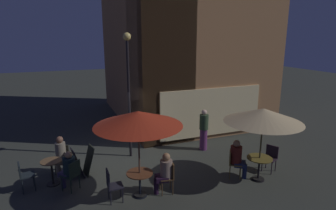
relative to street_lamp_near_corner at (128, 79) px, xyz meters
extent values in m
plane|color=#33362F|center=(-0.64, -0.46, -2.97)|extent=(60.00, 60.00, 0.00)
cube|color=#A47147|center=(4.14, 1.66, 1.45)|extent=(6.91, 2.30, 8.85)
cube|color=#A47147|center=(1.83, 4.93, 1.45)|extent=(2.30, 8.84, 8.85)
cube|color=beige|center=(3.79, 0.47, -1.72)|extent=(4.84, 0.08, 2.10)
cylinder|color=black|center=(0.00, 0.00, -0.78)|extent=(0.10, 0.10, 4.38)
sphere|color=#F5D56D|center=(0.00, 0.00, 1.49)|extent=(0.28, 0.28, 0.28)
cube|color=black|center=(-1.65, -0.88, -2.49)|extent=(0.39, 0.59, 0.94)
cube|color=black|center=(-2.01, -0.95, -2.49)|extent=(0.39, 0.59, 0.94)
cylinder|color=black|center=(-0.44, -2.81, -2.96)|extent=(0.40, 0.40, 0.03)
cylinder|color=black|center=(-0.44, -2.81, -2.62)|extent=(0.06, 0.06, 0.70)
cylinder|color=#552E19|center=(-0.44, -2.81, -2.26)|extent=(0.75, 0.75, 0.03)
cylinder|color=black|center=(3.33, -3.31, -2.96)|extent=(0.40, 0.40, 0.03)
cylinder|color=black|center=(3.33, -3.31, -2.61)|extent=(0.06, 0.06, 0.73)
cylinder|color=brown|center=(3.33, -3.31, -2.23)|extent=(0.78, 0.78, 0.03)
cylinder|color=black|center=(-2.78, -1.18, -2.96)|extent=(0.40, 0.40, 0.03)
cylinder|color=black|center=(-2.78, -1.18, -2.59)|extent=(0.06, 0.06, 0.76)
cylinder|color=brown|center=(-2.78, -1.18, -2.20)|extent=(0.63, 0.63, 0.03)
cylinder|color=black|center=(-0.44, -2.81, -2.94)|extent=(0.36, 0.36, 0.06)
cylinder|color=brown|center=(-0.44, -2.81, -1.73)|extent=(0.05, 0.05, 2.48)
cone|color=#A42B16|center=(-0.44, -2.81, -0.64)|extent=(2.43, 2.43, 0.41)
cylinder|color=black|center=(3.33, -3.31, -2.94)|extent=(0.36, 0.36, 0.06)
cylinder|color=#453F27|center=(3.33, -3.31, -1.82)|extent=(0.05, 0.05, 2.31)
cone|color=tan|center=(3.33, -3.31, -0.82)|extent=(2.38, 2.38, 0.42)
cylinder|color=black|center=(-0.98, -2.64, -2.76)|extent=(0.03, 0.03, 0.43)
cylinder|color=black|center=(-0.98, -2.97, -2.76)|extent=(0.03, 0.03, 0.43)
cylinder|color=black|center=(-1.31, -2.64, -2.76)|extent=(0.03, 0.03, 0.43)
cylinder|color=black|center=(-1.32, -2.97, -2.76)|extent=(0.03, 0.03, 0.43)
cube|color=black|center=(-1.15, -2.81, -2.52)|extent=(0.42, 0.42, 0.04)
cube|color=black|center=(-1.34, -2.80, -2.27)|extent=(0.04, 0.41, 0.47)
cylinder|color=#4C351E|center=(0.14, -3.06, -2.74)|extent=(0.03, 0.03, 0.47)
cylinder|color=#4C351E|center=(0.19, -2.76, -2.74)|extent=(0.03, 0.03, 0.47)
cylinder|color=#4C351E|center=(0.45, -3.12, -2.74)|extent=(0.03, 0.03, 0.47)
cylinder|color=#4C351E|center=(0.50, -2.81, -2.74)|extent=(0.03, 0.03, 0.47)
cube|color=#4C351E|center=(0.32, -2.94, -2.49)|extent=(0.45, 0.45, 0.03)
cube|color=#4C351E|center=(0.49, -2.96, -2.25)|extent=(0.10, 0.39, 0.44)
cylinder|color=black|center=(3.97, -3.18, -2.76)|extent=(0.03, 0.03, 0.43)
cylinder|color=black|center=(3.82, -2.88, -2.76)|extent=(0.03, 0.03, 0.43)
cylinder|color=black|center=(4.27, -3.04, -2.76)|extent=(0.03, 0.03, 0.43)
cylinder|color=black|center=(4.12, -2.74, -2.76)|extent=(0.03, 0.03, 0.43)
cube|color=black|center=(4.04, -2.96, -2.53)|extent=(0.56, 0.56, 0.04)
cube|color=black|center=(4.21, -2.88, -2.30)|extent=(0.22, 0.39, 0.41)
cylinder|color=brown|center=(2.95, -2.85, -2.74)|extent=(0.03, 0.03, 0.47)
cylinder|color=brown|center=(2.77, -3.12, -2.74)|extent=(0.03, 0.03, 0.47)
cylinder|color=brown|center=(2.69, -2.67, -2.74)|extent=(0.03, 0.03, 0.47)
cylinder|color=brown|center=(2.50, -2.94, -2.74)|extent=(0.03, 0.03, 0.47)
cube|color=brown|center=(2.73, -2.89, -2.48)|extent=(0.56, 0.56, 0.03)
cube|color=brown|center=(2.58, -2.79, -2.27)|extent=(0.26, 0.36, 0.39)
cylinder|color=black|center=(-2.40, -0.69, -2.74)|extent=(0.03, 0.03, 0.46)
cylinder|color=black|center=(-2.70, -0.57, -2.74)|extent=(0.03, 0.03, 0.46)
cylinder|color=black|center=(-2.27, -0.40, -2.74)|extent=(0.03, 0.03, 0.46)
cylinder|color=black|center=(-2.57, -0.27, -2.74)|extent=(0.03, 0.03, 0.46)
cube|color=black|center=(-2.48, -0.48, -2.49)|extent=(0.53, 0.53, 0.04)
cube|color=black|center=(-2.41, -0.31, -2.26)|extent=(0.39, 0.19, 0.42)
cylinder|color=black|center=(-3.32, -1.11, -2.73)|extent=(0.03, 0.03, 0.48)
cylinder|color=black|center=(-3.27, -1.43, -2.73)|extent=(0.03, 0.03, 0.48)
cylinder|color=black|center=(-3.64, -1.17, -2.73)|extent=(0.03, 0.03, 0.48)
cylinder|color=black|center=(-3.59, -1.49, -2.73)|extent=(0.03, 0.03, 0.48)
cube|color=black|center=(-3.46, -1.30, -2.48)|extent=(0.47, 0.47, 0.03)
cube|color=black|center=(-3.64, -1.33, -2.27)|extent=(0.11, 0.41, 0.39)
cylinder|color=black|center=(-2.52, -1.72, -2.74)|extent=(0.03, 0.03, 0.47)
cylinder|color=black|center=(-2.26, -1.48, -2.74)|extent=(0.03, 0.03, 0.47)
cylinder|color=black|center=(-2.28, -1.98, -2.74)|extent=(0.03, 0.03, 0.47)
cylinder|color=black|center=(-2.03, -1.74, -2.74)|extent=(0.03, 0.03, 0.47)
cube|color=black|center=(-2.27, -1.73, -2.49)|extent=(0.62, 0.62, 0.04)
cube|color=black|center=(-2.14, -1.87, -2.25)|extent=(0.35, 0.33, 0.44)
cube|color=black|center=(0.18, -2.91, -2.48)|extent=(0.41, 0.41, 0.14)
cylinder|color=black|center=(0.02, -2.89, -2.73)|extent=(0.14, 0.14, 0.49)
cylinder|color=#826C60|center=(0.32, -2.94, -2.21)|extent=(0.36, 0.36, 0.54)
sphere|color=#966D4A|center=(0.32, -2.94, -1.84)|extent=(0.23, 0.23, 0.23)
cube|color=#1B2447|center=(2.85, -2.97, -2.48)|extent=(0.50, 0.50, 0.14)
cylinder|color=#1B2447|center=(2.98, -3.06, -2.73)|extent=(0.14, 0.14, 0.49)
cylinder|color=#531A15|center=(2.73, -2.89, -2.19)|extent=(0.36, 0.36, 0.59)
sphere|color=#946B4F|center=(2.73, -2.89, -1.80)|extent=(0.22, 0.22, 0.22)
cube|color=#80705C|center=(-2.54, -0.61, -2.48)|extent=(0.44, 0.46, 0.14)
cylinder|color=#80705C|center=(-2.60, -0.76, -2.73)|extent=(0.14, 0.14, 0.49)
cylinder|color=#776D5D|center=(-2.48, -0.48, -2.19)|extent=(0.33, 0.33, 0.59)
sphere|color=brown|center=(-2.48, -0.48, -1.79)|extent=(0.23, 0.23, 0.23)
cube|color=#2D2643|center=(-2.37, -1.62, -2.48)|extent=(0.51, 0.51, 0.14)
cylinder|color=#2D2643|center=(-2.48, -1.51, -2.73)|extent=(0.14, 0.14, 0.49)
cylinder|color=black|center=(-2.27, -1.73, -2.21)|extent=(0.36, 0.36, 0.54)
sphere|color=#986F4F|center=(-2.27, -1.73, -1.85)|extent=(0.21, 0.21, 0.21)
cylinder|color=#642E60|center=(2.89, -0.45, -2.54)|extent=(0.30, 0.30, 0.87)
cylinder|color=#31462C|center=(2.89, -0.45, -1.81)|extent=(0.35, 0.35, 0.59)
sphere|color=beige|center=(2.89, -0.45, -1.41)|extent=(0.22, 0.22, 0.22)
camera|label=1|loc=(-2.39, -9.89, 1.53)|focal=30.24mm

